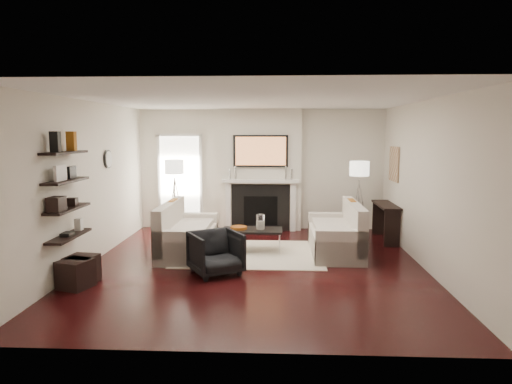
{
  "coord_description": "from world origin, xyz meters",
  "views": [
    {
      "loc": [
        0.38,
        -7.29,
        2.18
      ],
      "look_at": [
        0.0,
        0.6,
        1.15
      ],
      "focal_mm": 32.0,
      "sensor_mm": 36.0,
      "label": 1
    }
  ],
  "objects_px": {
    "loveseat_right_base": "(335,242)",
    "lamp_left_shade": "(174,167)",
    "lamp_right_shade": "(359,169)",
    "coffee_table": "(252,230)",
    "armchair": "(216,251)",
    "ottoman_near": "(82,269)",
    "loveseat_left_base": "(188,242)"
  },
  "relations": [
    {
      "from": "loveseat_left_base",
      "to": "coffee_table",
      "type": "xyz_separation_m",
      "value": [
        1.15,
        0.19,
        0.19
      ]
    },
    {
      "from": "coffee_table",
      "to": "lamp_right_shade",
      "type": "relative_size",
      "value": 2.75
    },
    {
      "from": "coffee_table",
      "to": "loveseat_right_base",
      "type": "bearing_deg",
      "value": -1.22
    },
    {
      "from": "lamp_left_shade",
      "to": "lamp_right_shade",
      "type": "relative_size",
      "value": 1.0
    },
    {
      "from": "armchair",
      "to": "loveseat_right_base",
      "type": "bearing_deg",
      "value": 3.22
    },
    {
      "from": "loveseat_left_base",
      "to": "coffee_table",
      "type": "bearing_deg",
      "value": 9.46
    },
    {
      "from": "lamp_left_shade",
      "to": "lamp_right_shade",
      "type": "xyz_separation_m",
      "value": [
        3.9,
        -0.28,
        0.0
      ]
    },
    {
      "from": "loveseat_left_base",
      "to": "lamp_right_shade",
      "type": "distance_m",
      "value": 3.78
    },
    {
      "from": "armchair",
      "to": "lamp_left_shade",
      "type": "height_order",
      "value": "lamp_left_shade"
    },
    {
      "from": "loveseat_right_base",
      "to": "loveseat_left_base",
      "type": "bearing_deg",
      "value": -176.56
    },
    {
      "from": "loveseat_right_base",
      "to": "lamp_right_shade",
      "type": "height_order",
      "value": "lamp_right_shade"
    },
    {
      "from": "loveseat_left_base",
      "to": "armchair",
      "type": "bearing_deg",
      "value": -60.45
    },
    {
      "from": "ottoman_near",
      "to": "loveseat_right_base",
      "type": "bearing_deg",
      "value": 25.32
    },
    {
      "from": "coffee_table",
      "to": "ottoman_near",
      "type": "height_order",
      "value": "coffee_table"
    },
    {
      "from": "ottoman_near",
      "to": "lamp_right_shade",
      "type": "bearing_deg",
      "value": 34.4
    },
    {
      "from": "loveseat_right_base",
      "to": "coffee_table",
      "type": "height_order",
      "value": "same"
    },
    {
      "from": "coffee_table",
      "to": "lamp_left_shade",
      "type": "height_order",
      "value": "lamp_left_shade"
    },
    {
      "from": "loveseat_right_base",
      "to": "lamp_right_shade",
      "type": "distance_m",
      "value": 1.87
    },
    {
      "from": "loveseat_left_base",
      "to": "loveseat_right_base",
      "type": "bearing_deg",
      "value": 3.44
    },
    {
      "from": "lamp_right_shade",
      "to": "coffee_table",
      "type": "bearing_deg",
      "value": -150.24
    },
    {
      "from": "loveseat_left_base",
      "to": "lamp_left_shade",
      "type": "relative_size",
      "value": 4.5
    },
    {
      "from": "loveseat_right_base",
      "to": "ottoman_near",
      "type": "relative_size",
      "value": 4.5
    },
    {
      "from": "armchair",
      "to": "lamp_right_shade",
      "type": "bearing_deg",
      "value": 14.1
    },
    {
      "from": "lamp_left_shade",
      "to": "armchair",
      "type": "bearing_deg",
      "value": -65.93
    },
    {
      "from": "coffee_table",
      "to": "armchair",
      "type": "relative_size",
      "value": 1.5
    },
    {
      "from": "loveseat_left_base",
      "to": "armchair",
      "type": "xyz_separation_m",
      "value": [
        0.66,
        -1.17,
        0.16
      ]
    },
    {
      "from": "armchair",
      "to": "lamp_left_shade",
      "type": "distance_m",
      "value": 3.32
    },
    {
      "from": "ottoman_near",
      "to": "loveseat_left_base",
      "type": "bearing_deg",
      "value": 53.73
    },
    {
      "from": "loveseat_right_base",
      "to": "lamp_left_shade",
      "type": "distance_m",
      "value": 3.82
    },
    {
      "from": "lamp_right_shade",
      "to": "ottoman_near",
      "type": "xyz_separation_m",
      "value": [
        -4.52,
        -3.09,
        -1.25
      ]
    },
    {
      "from": "ottoman_near",
      "to": "coffee_table",
      "type": "bearing_deg",
      "value": 38.15
    },
    {
      "from": "armchair",
      "to": "lamp_right_shade",
      "type": "height_order",
      "value": "lamp_right_shade"
    }
  ]
}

